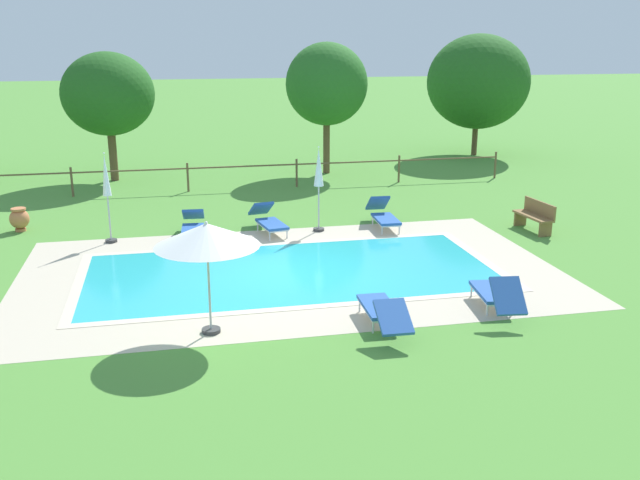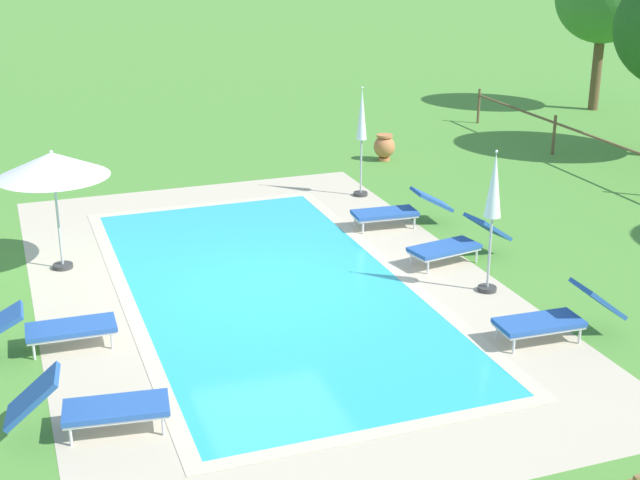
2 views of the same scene
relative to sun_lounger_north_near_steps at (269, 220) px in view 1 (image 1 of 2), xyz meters
name	(u,v)px [view 1 (image 1 of 2)]	position (x,y,z in m)	size (l,w,h in m)	color
ground_plane	(291,272)	(0.01, -3.64, -0.37)	(160.00, 160.00, 0.00)	#518E38
pool_deck_paving	(291,271)	(0.01, -3.64, -0.36)	(12.80, 7.73, 0.01)	beige
swimming_pool_water	(291,271)	(0.01, -3.64, -0.36)	(9.59, 4.52, 0.01)	#2DB7C6
pool_coping_rim	(291,271)	(0.01, -3.64, -0.36)	(10.07, 5.00, 0.01)	beige
sun_lounger_north_near_steps	(269,220)	(0.00, 0.00, 0.00)	(0.95, 2.10, 0.81)	#2856A8
sun_lounger_north_mid	(383,215)	(3.41, -0.14, 0.01)	(0.68, 2.01, 0.85)	#2856A8
sun_lounger_north_far	(193,226)	(-2.16, -0.19, -0.01)	(0.74, 2.09, 0.75)	#2856A8
sun_lounger_south_near_corner	(383,310)	(1.18, -7.33, -0.01)	(0.66, 2.08, 0.73)	#2856A8
sun_lounger_south_mid	(496,294)	(3.70, -7.01, 0.01)	(0.85, 2.02, 0.89)	#2856A8
patio_umbrella_open_foreground	(207,236)	(-2.10, -6.89, 1.57)	(1.96, 1.96, 2.20)	#383838
patio_umbrella_closed_row_west	(319,173)	(1.44, -0.17, 1.33)	(0.32, 0.32, 2.47)	#383838
patio_umbrella_closed_row_centre	(106,184)	(-4.39, -0.11, 1.26)	(0.32, 0.32, 2.49)	#383838
wooden_bench_lawn_side	(535,215)	(7.58, -1.47, 0.10)	(0.57, 1.53, 0.87)	olive
terracotta_urn_near_fence	(19,219)	(-7.05, 1.64, 0.00)	(0.55, 0.55, 0.68)	#C67547
perimeter_fence	(243,170)	(-0.07, 6.10, 0.34)	(20.16, 0.08, 1.05)	brown
tree_far_west	(327,84)	(3.64, 8.58, 3.23)	(3.28, 3.28, 5.25)	brown
tree_west_mid	(108,94)	(-4.83, 8.82, 2.96)	(3.50, 3.50, 4.91)	brown
tree_centre	(478,82)	(11.53, 11.59, 3.04)	(4.73, 4.73, 5.58)	brown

